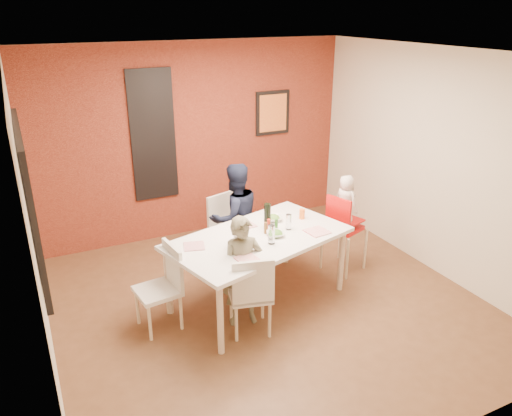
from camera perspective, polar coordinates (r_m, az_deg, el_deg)
name	(u,v)px	position (r m, az deg, el deg)	size (l,w,h in m)	color
ground	(268,303)	(5.72, 1.34, -10.83)	(4.50, 4.50, 0.00)	brown
ceiling	(270,54)	(4.82, 1.63, 17.23)	(4.50, 4.50, 0.02)	white
wall_back	(195,141)	(7.10, -6.96, 7.60)	(4.50, 0.02, 2.70)	beige
wall_front	(428,298)	(3.47, 19.02, -9.72)	(4.50, 0.02, 2.70)	beige
wall_left	(32,231)	(4.61, -24.27, -2.41)	(0.02, 4.50, 2.70)	beige
wall_right	(434,163)	(6.42, 19.69, 4.89)	(0.02, 4.50, 2.70)	beige
brick_accent_wall	(196,141)	(7.08, -6.91, 7.56)	(4.50, 0.02, 2.70)	maroon
picture_window_frame	(30,201)	(4.72, -24.42, 0.77)	(0.05, 1.70, 1.30)	black
picture_window_pane	(32,200)	(4.72, -24.24, 0.80)	(0.02, 1.55, 1.15)	black
glassblock_strip	(153,136)	(6.86, -11.69, 8.10)	(0.55, 0.03, 1.70)	silver
glassblock_surround	(153,136)	(6.86, -11.68, 8.09)	(0.60, 0.03, 1.76)	black
art_print_frame	(273,113)	(7.46, 1.91, 10.82)	(0.54, 0.03, 0.64)	black
art_print_canvas	(273,113)	(7.45, 1.96, 10.80)	(0.44, 0.01, 0.54)	orange
dining_table	(259,242)	(5.41, 0.29, -3.95)	(2.15, 1.55, 0.81)	white
chair_near	(251,291)	(4.98, -0.54, -9.52)	(0.50, 0.50, 0.89)	beige
chair_far	(226,225)	(6.40, -3.41, -1.98)	(0.52, 0.52, 0.90)	silver
chair_left	(164,282)	(5.21, -10.44, -8.36)	(0.46, 0.46, 0.89)	silver
high_chair	(343,226)	(6.21, 9.90, -2.03)	(0.53, 0.53, 1.00)	red
child_near	(243,272)	(5.13, -1.49, -7.27)	(0.43, 0.29, 1.19)	brown
child_far	(235,218)	(6.13, -2.40, -1.12)	(0.67, 0.52, 1.39)	black
toddler	(346,201)	(6.12, 10.20, 0.76)	(0.32, 0.21, 0.65)	silver
plate_near_left	(247,259)	(4.90, -1.02, -5.84)	(0.20, 0.20, 0.01)	white
plate_far_mid	(245,225)	(5.63, -1.32, -1.97)	(0.21, 0.21, 0.01)	silver
plate_near_right	(317,232)	(5.52, 7.00, -2.68)	(0.23, 0.23, 0.01)	white
plate_far_left	(194,246)	(5.19, -7.08, -4.34)	(0.21, 0.21, 0.01)	silver
salad_bowl_a	(276,234)	(5.38, 2.27, -2.98)	(0.20, 0.20, 0.05)	white
salad_bowl_b	(273,218)	(5.76, 1.97, -1.19)	(0.21, 0.21, 0.05)	white
wine_bottle	(267,216)	(5.52, 1.31, -0.92)	(0.08, 0.08, 0.29)	black
wine_glass_a	(271,234)	(5.18, 1.78, -3.04)	(0.07, 0.07, 0.21)	silver
wine_glass_b	(289,222)	(5.52, 3.74, -1.60)	(0.06, 0.06, 0.18)	white
paper_towel_roll	(240,232)	(5.14, -1.89, -2.74)	(0.13, 0.13, 0.29)	white
condiment_red	(269,225)	(5.47, 1.47, -1.98)	(0.04, 0.04, 0.14)	red
condiment_green	(276,225)	(5.48, 2.33, -1.96)	(0.04, 0.04, 0.15)	#337326
condiment_brown	(265,228)	(5.42, 1.08, -2.30)	(0.03, 0.03, 0.13)	brown
sippy_cup	(302,214)	(5.82, 5.28, -0.68)	(0.07, 0.07, 0.12)	orange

